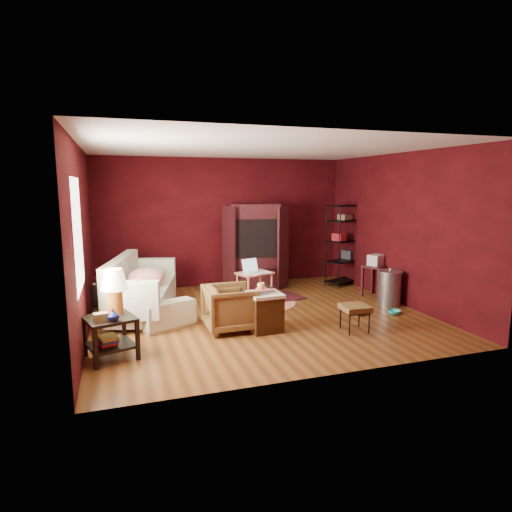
{
  "coord_description": "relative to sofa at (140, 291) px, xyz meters",
  "views": [
    {
      "loc": [
        -2.27,
        -6.72,
        2.2
      ],
      "look_at": [
        0.0,
        0.2,
        1.0
      ],
      "focal_mm": 30.0,
      "sensor_mm": 36.0,
      "label": 1
    }
  ],
  "objects": [
    {
      "name": "wire_shelving",
      "position": [
        4.49,
        0.99,
        0.56
      ],
      "size": [
        0.95,
        0.71,
        1.79
      ],
      "rotation": [
        0.0,
        0.0,
        0.43
      ],
      "color": "black",
      "rests_on": "ground"
    },
    {
      "name": "pet_bowl_turquoise",
      "position": [
        4.17,
        -1.31,
        -0.31
      ],
      "size": [
        0.23,
        0.1,
        0.22
      ],
      "primitive_type": "imported",
      "rotation": [
        0.0,
        0.0,
        0.12
      ],
      "color": "#2AC4BB",
      "rests_on": "ground"
    },
    {
      "name": "sofa_cushions",
      "position": [
        -0.01,
        0.01,
        0.03
      ],
      "size": [
        1.37,
        2.33,
        0.92
      ],
      "rotation": [
        0.0,
        0.0,
        -0.25
      ],
      "color": "beige",
      "rests_on": "sofa"
    },
    {
      "name": "rug_round",
      "position": [
        2.16,
        0.11,
        -0.42
      ],
      "size": [
        1.56,
        1.56,
        0.01
      ],
      "rotation": [
        0.0,
        0.0,
        0.1
      ],
      "color": "beige",
      "rests_on": "ground"
    },
    {
      "name": "tv_armoire",
      "position": [
        2.53,
        1.38,
        0.52
      ],
      "size": [
        1.39,
        0.98,
        1.82
      ],
      "rotation": [
        0.0,
        0.0,
        -0.26
      ],
      "color": "#3D1116",
      "rests_on": "ground"
    },
    {
      "name": "hamper",
      "position": [
        1.77,
        -1.41,
        -0.11
      ],
      "size": [
        0.5,
        0.5,
        0.68
      ],
      "rotation": [
        0.0,
        0.0,
        0.04
      ],
      "color": "#462910",
      "rests_on": "ground"
    },
    {
      "name": "footstool",
      "position": [
        3.06,
        -1.86,
        -0.07
      ],
      "size": [
        0.43,
        0.43,
        0.41
      ],
      "rotation": [
        0.0,
        0.0,
        -0.07
      ],
      "color": "black",
      "rests_on": "ground"
    },
    {
      "name": "laptop_desk",
      "position": [
        2.16,
        0.34,
        0.07
      ],
      "size": [
        0.75,
        0.65,
        0.79
      ],
      "rotation": [
        0.0,
        0.0,
        0.33
      ],
      "color": "#FFA374",
      "rests_on": "ground"
    },
    {
      "name": "side_table",
      "position": [
        -0.43,
        -1.72,
        0.26
      ],
      "size": [
        0.72,
        0.72,
        1.14
      ],
      "rotation": [
        0.0,
        0.0,
        0.31
      ],
      "color": "black",
      "rests_on": "ground"
    },
    {
      "name": "rug_oriental",
      "position": [
        2.56,
        0.33,
        -0.41
      ],
      "size": [
        1.23,
        0.93,
        0.01
      ],
      "rotation": [
        0.0,
        0.0,
        0.18
      ],
      "color": "#55161D",
      "rests_on": "ground"
    },
    {
      "name": "vase",
      "position": [
        -0.42,
        -1.99,
        0.2
      ],
      "size": [
        0.18,
        0.18,
        0.15
      ],
      "primitive_type": "imported",
      "rotation": [
        0.0,
        0.0,
        0.2
      ],
      "color": "#0C123E",
      "rests_on": "side_table"
    },
    {
      "name": "mug",
      "position": [
        1.71,
        -1.39,
        0.29
      ],
      "size": [
        0.14,
        0.12,
        0.11
      ],
      "primitive_type": "imported",
      "rotation": [
        0.0,
        0.0,
        0.35
      ],
      "color": "#FBDC7B",
      "rests_on": "hamper"
    },
    {
      "name": "room",
      "position": [
        1.91,
        -0.65,
        0.98
      ],
      "size": [
        5.54,
        5.04,
        2.84
      ],
      "color": "brown",
      "rests_on": "ground"
    },
    {
      "name": "armchair",
      "position": [
        1.28,
        -1.2,
        -0.04
      ],
      "size": [
        0.7,
        0.75,
        0.77
      ],
      "primitive_type": "imported",
      "rotation": [
        0.0,
        0.0,
        1.58
      ],
      "color": "black",
      "rests_on": "ground"
    },
    {
      "name": "sofa",
      "position": [
        0.0,
        0.0,
        0.0
      ],
      "size": [
        1.46,
        2.24,
        0.85
      ],
      "primitive_type": "imported",
      "rotation": [
        0.0,
        0.0,
        1.99
      ],
      "color": "beige",
      "rests_on": "ground"
    },
    {
      "name": "pet_bowl_steel",
      "position": [
        3.59,
        -1.16,
        -0.31
      ],
      "size": [
        0.23,
        0.07,
        0.23
      ],
      "primitive_type": "imported",
      "rotation": [
        0.0,
        0.0,
        -0.04
      ],
      "color": "#A8AAAF",
      "rests_on": "ground"
    },
    {
      "name": "small_stand",
      "position": [
        4.55,
        -0.16,
        0.21
      ],
      "size": [
        0.56,
        0.56,
        0.85
      ],
      "rotation": [
        0.0,
        0.0,
        0.42
      ],
      "color": "#3D1116",
      "rests_on": "ground"
    },
    {
      "name": "trash_can",
      "position": [
        4.42,
        -0.81,
        -0.09
      ],
      "size": [
        0.53,
        0.53,
        0.71
      ],
      "rotation": [
        0.0,
        0.0,
        0.2
      ],
      "color": "#97999E",
      "rests_on": "ground"
    }
  ]
}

